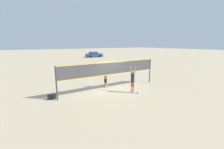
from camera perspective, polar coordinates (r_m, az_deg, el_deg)
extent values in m
plane|color=#C6B28C|center=(12.71, 0.00, -5.77)|extent=(200.00, 200.00, 0.00)
cylinder|color=#38383D|center=(10.74, -20.44, -3.24)|extent=(0.10, 0.10, 2.37)
cylinder|color=#38383D|center=(15.24, 14.22, 1.41)|extent=(0.10, 0.10, 2.37)
cube|color=#47474C|center=(12.29, 0.00, 2.39)|extent=(8.81, 0.02, 1.09)
cube|color=yellow|center=(12.21, 0.00, 4.77)|extent=(8.81, 0.03, 0.06)
cube|color=yellow|center=(12.38, 0.00, 0.04)|extent=(8.81, 0.03, 0.06)
cylinder|color=tan|center=(11.90, 8.06, -5.89)|extent=(0.11, 0.11, 0.49)
cylinder|color=red|center=(11.78, 8.13, -3.84)|extent=(0.12, 0.12, 0.40)
cylinder|color=tan|center=(12.05, 7.44, -5.66)|extent=(0.11, 0.11, 0.49)
cylinder|color=red|center=(11.92, 7.50, -3.63)|extent=(0.12, 0.12, 0.40)
cylinder|color=#26262D|center=(11.72, 7.88, -1.32)|extent=(0.28, 0.28, 0.63)
sphere|color=tan|center=(11.63, 7.94, 0.76)|extent=(0.24, 0.24, 0.24)
cylinder|color=tan|center=(11.42, 8.76, 1.51)|extent=(0.08, 0.22, 0.70)
cylinder|color=tan|center=(11.78, 7.20, 1.87)|extent=(0.08, 0.22, 0.70)
cylinder|color=tan|center=(13.37, -2.70, -3.91)|extent=(0.11, 0.11, 0.44)
cylinder|color=black|center=(13.27, -2.71, -2.23)|extent=(0.12, 0.12, 0.36)
cylinder|color=tan|center=(13.21, -2.26, -4.10)|extent=(0.11, 0.11, 0.44)
cylinder|color=black|center=(13.10, -2.28, -2.41)|extent=(0.12, 0.12, 0.36)
cylinder|color=orange|center=(13.08, -2.51, -0.34)|extent=(0.28, 0.28, 0.57)
sphere|color=tan|center=(13.01, -2.53, 1.36)|extent=(0.22, 0.22, 0.22)
cylinder|color=tan|center=(13.18, -3.06, 2.24)|extent=(0.08, 0.21, 0.64)
cylinder|color=tan|center=(12.78, -2.00, 1.95)|extent=(0.08, 0.21, 0.64)
sphere|color=white|center=(11.92, 10.00, -6.62)|extent=(0.21, 0.21, 0.21)
cube|color=black|center=(11.43, -21.96, -7.87)|extent=(0.53, 0.32, 0.31)
cube|color=navy|center=(43.42, -6.81, 7.32)|extent=(4.75, 2.16, 0.85)
cube|color=#2D333D|center=(43.28, -7.12, 8.22)|extent=(2.20, 1.84, 0.54)
cylinder|color=black|center=(44.80, -5.52, 7.19)|extent=(0.65, 0.26, 0.64)
cylinder|color=black|center=(43.20, -4.57, 7.04)|extent=(0.65, 0.26, 0.64)
cylinder|color=black|center=(43.74, -9.00, 6.99)|extent=(0.65, 0.26, 0.64)
cylinder|color=black|center=(42.09, -8.16, 6.83)|extent=(0.65, 0.26, 0.64)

